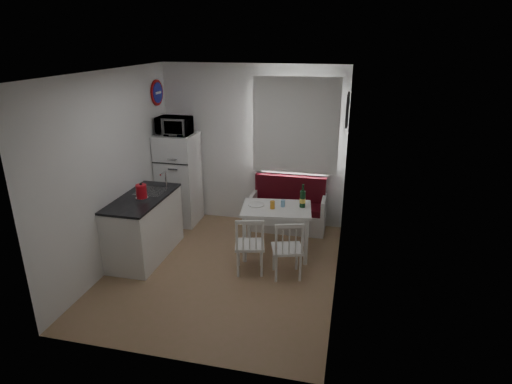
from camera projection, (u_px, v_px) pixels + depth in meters
The scene contains 22 objects.
floor at pixel (223, 270), 5.81m from camera, with size 3.00×3.50×0.02m, color #987B51.
ceiling at pixel (217, 72), 4.91m from camera, with size 3.00×3.50×0.02m, color white.
wall_back at pixel (253, 146), 6.96m from camera, with size 3.00×0.02×2.60m, color white.
wall_front at pixel (160, 240), 3.76m from camera, with size 3.00×0.02×2.60m, color white.
wall_left at pixel (113, 171), 5.68m from camera, with size 0.02×3.50×2.60m, color white.
wall_right at pixel (342, 188), 5.04m from camera, with size 0.02×3.50×2.60m, color white.
window at pixel (296, 129), 6.67m from camera, with size 1.22×0.06×1.47m, color white.
curtain at pixel (295, 126), 6.59m from camera, with size 1.35×0.02×1.50m, color white.
kitchen_counter at pixel (145, 226), 6.05m from camera, with size 0.62×1.32×1.16m.
wall_sign at pixel (157, 93), 6.71m from camera, with size 0.40×0.40×0.03m, color navy.
picture_frame at pixel (347, 110), 5.80m from camera, with size 0.04×0.52×0.42m, color black.
bench at pixel (288, 212), 6.95m from camera, with size 1.21×0.46×0.86m.
dining_table at pixel (276, 213), 6.03m from camera, with size 1.04×0.80×0.72m.
chair_left at pixel (248, 240), 5.53m from camera, with size 0.46×0.45×0.44m.
chair_right at pixel (286, 244), 5.43m from camera, with size 0.47×0.47×0.44m.
fridge at pixel (179, 179), 7.08m from camera, with size 0.61×0.61×1.51m, color white.
microwave at pixel (174, 126), 6.73m from camera, with size 0.52×0.35×0.29m, color white.
kettle at pixel (141, 191), 5.77m from camera, with size 0.17×0.17×0.23m, color red.
wine_bottle at pixel (303, 196), 5.96m from camera, with size 0.08×0.08×0.34m, color #11381B, non-canonical shape.
drinking_glass_orange at pixel (272, 205), 5.95m from camera, with size 0.07×0.07×0.11m, color orange.
drinking_glass_blue at pixel (283, 203), 6.02m from camera, with size 0.06×0.06×0.10m, color #87BCE6.
plate at pixel (256, 205), 6.08m from camera, with size 0.23×0.23×0.02m, color white.
Camera 1 is at (1.59, -4.86, 3.00)m, focal length 30.00 mm.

